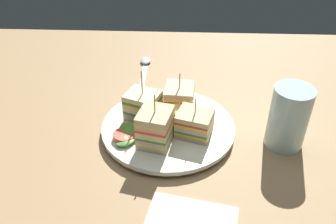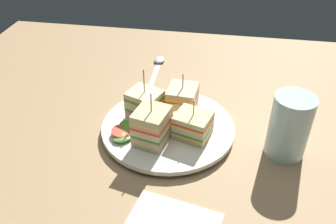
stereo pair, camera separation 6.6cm
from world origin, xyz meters
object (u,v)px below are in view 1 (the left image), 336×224
(plate, at_px, (168,128))
(sandwich_wedge_1, at_px, (155,127))
(spoon, at_px, (145,64))
(sandwich_wedge_2, at_px, (194,123))
(sandwich_wedge_0, at_px, (143,106))
(drinking_glass, at_px, (288,122))
(chip_pile, at_px, (177,118))
(sandwich_wedge_3, at_px, (179,99))

(plate, xyz_separation_m, sandwich_wedge_1, (0.02, 0.05, 0.04))
(spoon, bearing_deg, sandwich_wedge_2, -158.73)
(plate, relative_size, sandwich_wedge_0, 2.45)
(sandwich_wedge_0, relative_size, drinking_glass, 0.87)
(chip_pile, bearing_deg, sandwich_wedge_2, 139.49)
(chip_pile, bearing_deg, plate, 15.26)
(drinking_glass, bearing_deg, chip_pile, -8.30)
(sandwich_wedge_1, distance_m, drinking_glass, 0.23)
(sandwich_wedge_3, distance_m, chip_pile, 0.05)
(sandwich_wedge_1, xyz_separation_m, sandwich_wedge_2, (-0.07, -0.03, -0.01))
(sandwich_wedge_0, height_order, chip_pile, sandwich_wedge_0)
(drinking_glass, bearing_deg, sandwich_wedge_1, 6.37)
(sandwich_wedge_0, relative_size, spoon, 0.72)
(spoon, bearing_deg, sandwich_wedge_3, -158.38)
(spoon, distance_m, drinking_glass, 0.40)
(sandwich_wedge_1, xyz_separation_m, drinking_glass, (-0.23, -0.03, 0.00))
(spoon, bearing_deg, sandwich_wedge_0, -176.20)
(sandwich_wedge_1, height_order, chip_pile, sandwich_wedge_1)
(drinking_glass, bearing_deg, sandwich_wedge_3, -21.08)
(sandwich_wedge_3, bearing_deg, sandwich_wedge_0, -64.15)
(sandwich_wedge_2, height_order, chip_pile, sandwich_wedge_2)
(sandwich_wedge_1, distance_m, spoon, 0.32)
(plate, distance_m, chip_pile, 0.03)
(sandwich_wedge_3, height_order, drinking_glass, drinking_glass)
(sandwich_wedge_0, xyz_separation_m, chip_pile, (-0.06, 0.02, -0.01))
(sandwich_wedge_0, xyz_separation_m, sandwich_wedge_1, (-0.03, 0.07, 0.01))
(sandwich_wedge_2, relative_size, chip_pile, 0.98)
(spoon, height_order, drinking_glass, drinking_glass)
(chip_pile, bearing_deg, drinking_glass, 171.70)
(plate, relative_size, sandwich_wedge_2, 3.26)
(plate, relative_size, chip_pile, 3.20)
(spoon, bearing_deg, chip_pile, -162.81)
(sandwich_wedge_3, relative_size, spoon, 0.59)
(sandwich_wedge_1, bearing_deg, sandwich_wedge_0, 34.56)
(sandwich_wedge_1, bearing_deg, sandwich_wedge_3, -8.49)
(sandwich_wedge_0, relative_size, sandwich_wedge_1, 1.02)
(sandwich_wedge_0, distance_m, sandwich_wedge_2, 0.11)
(plate, bearing_deg, spoon, -75.23)
(sandwich_wedge_0, relative_size, chip_pile, 1.30)
(sandwich_wedge_2, xyz_separation_m, spoon, (0.12, -0.28, -0.04))
(sandwich_wedge_1, relative_size, sandwich_wedge_3, 1.20)
(plate, bearing_deg, sandwich_wedge_0, -25.61)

